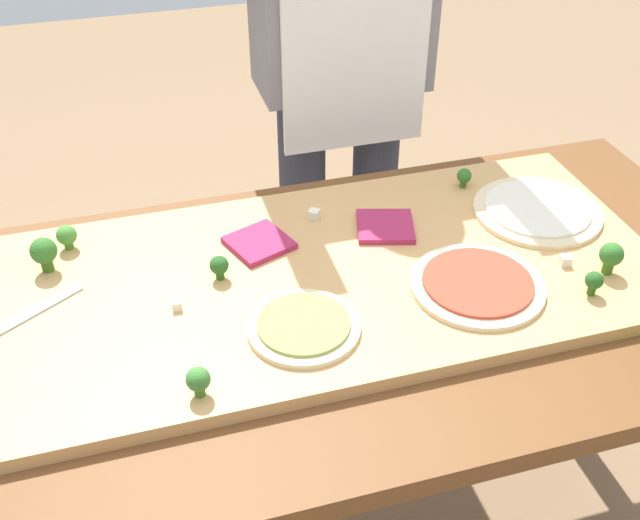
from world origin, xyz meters
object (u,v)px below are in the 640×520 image
Objects in this scene: pizza_whole_white_garlic at (537,210)px; broccoli_floret_back_left at (198,380)px; broccoli_floret_center_right at (464,176)px; broccoli_floret_back_right at (611,256)px; prep_table at (318,346)px; cheese_crumble_a at (177,305)px; pizza_whole_tomato_red at (477,284)px; pizza_slice_center at (259,243)px; cheese_crumble_b at (314,215)px; pizza_whole_pesto_green at (304,326)px; pizza_slice_far_right at (385,226)px; broccoli_floret_back_mid at (67,236)px; cheese_crumble_c at (565,261)px; cook_center at (343,46)px; broccoli_floret_center_left at (44,252)px; broccoli_floret_front_mid at (219,266)px; broccoli_floret_front_right at (594,281)px.

broccoli_floret_back_left reaches higher than pizza_whole_white_garlic.
broccoli_floret_back_right is at bearing -70.20° from broccoli_floret_center_right.
prep_table is 0.28m from cheese_crumble_a.
pizza_whole_tomato_red reaches higher than pizza_slice_center.
pizza_whole_pesto_green is at bearing -108.75° from cheese_crumble_b.
pizza_slice_center is at bearing 176.63° from pizza_slice_far_right.
pizza_whole_white_garlic is 6.00× the size of broccoli_floret_center_right.
cheese_crumble_c is at bearing -19.37° from broccoli_floret_back_mid.
cheese_crumble_c is at bearing -72.77° from cook_center.
pizza_whole_tomato_red is 0.77m from broccoli_floret_center_left.
broccoli_floret_back_left reaches higher than cheese_crumble_c.
broccoli_floret_center_left is at bearing -177.06° from cheese_crumble_b.
pizza_slice_far_right is 0.14m from cheese_crumble_b.
prep_table is 0.75m from cook_center.
broccoli_floret_back_right is (0.93, -0.35, 0.01)m from broccoli_floret_back_mid.
cheese_crumble_a is at bearing 174.69° from prep_table.
broccoli_floret_back_mid is at bearing 171.31° from pizza_whole_white_garlic.
prep_table is at bearing -28.44° from broccoli_floret_front_mid.
cook_center is at bearing 65.65° from cheese_crumble_b.
prep_table is 7.06× the size of pizza_whole_tomato_red.
broccoli_floret_back_mid reaches higher than pizza_whole_pesto_green.
cook_center reaches higher than broccoli_floret_front_right.
pizza_slice_far_right is 2.21× the size of broccoli_floret_back_mid.
cheese_crumble_a is (-0.17, -0.14, 0.00)m from pizza_slice_center.
cheese_crumble_b reaches higher than prep_table.
broccoli_floret_back_right is 0.93× the size of broccoli_floret_center_left.
broccoli_floret_front_right is at bearing -74.67° from cook_center.
cheese_crumble_a is at bearing 91.98° from broccoli_floret_back_left.
pizza_whole_pesto_green is 0.25m from pizza_slice_center.
cheese_crumble_b is (-0.46, 0.32, -0.03)m from broccoli_floret_back_right.
broccoli_floret_back_right is 0.56m from cheese_crumble_b.
cook_center is (0.29, 0.73, 0.17)m from pizza_whole_pesto_green.
broccoli_floret_center_left is 0.27m from cheese_crumble_a.
cheese_crumble_a reaches higher than pizza_slice_center.
broccoli_floret_back_right is at bearing -23.67° from pizza_slice_center.
pizza_whole_pesto_green is (-0.05, -0.09, 0.14)m from prep_table.
broccoli_floret_center_left is 3.57× the size of cheese_crumble_c.
broccoli_floret_center_right is (0.85, 0.06, -0.02)m from broccoli_floret_center_left.
cheese_crumble_b is at bearing 33.75° from cheese_crumble_a.
broccoli_floret_center_left is 1.58× the size of broccoli_floret_center_right.
broccoli_floret_back_left is (-0.73, -0.30, 0.02)m from pizza_whole_white_garlic.
broccoli_floret_front_right is 0.74× the size of broccoli_floret_back_right.
prep_table is 0.48m from cheese_crumble_c.
pizza_whole_tomato_red is 2.19× the size of pizza_slice_far_right.
broccoli_floret_center_right is (-0.10, 0.14, 0.02)m from pizza_whole_white_garlic.
pizza_slice_far_right is 0.07× the size of cook_center.
broccoli_floret_front_right is (0.46, -0.14, 0.16)m from prep_table.
pizza_whole_pesto_green is at bearing -85.63° from pizza_slice_center.
broccoli_floret_center_left reaches higher than broccoli_floret_front_mid.
cheese_crumble_b is at bearing 166.43° from pizza_whole_white_garlic.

